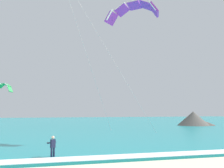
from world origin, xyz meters
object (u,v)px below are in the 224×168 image
object	(u,v)px
surfboard	(53,159)
kitesurfer	(53,146)
kite_primary	(133,10)
kite_distant	(4,87)

from	to	relation	value
surfboard	kitesurfer	bearing A→B (deg)	118.22
kite_primary	kite_distant	distance (m)	29.98
kite_primary	kite_distant	size ratio (longest dim) A/B	3.41
kite_primary	kitesurfer	bearing A→B (deg)	-137.72
kite_primary	kite_distant	xyz separation A→B (m)	(-15.93, 24.28, -7.43)
surfboard	kite_primary	bearing A→B (deg)	42.36
surfboard	kite_distant	xyz separation A→B (m)	(-6.42, 32.95, 7.77)
surfboard	kitesurfer	world-z (taller)	kitesurfer
surfboard	kitesurfer	distance (m)	0.91
kitesurfer	kite_primary	bearing A→B (deg)	42.28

